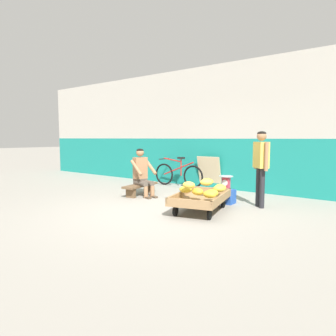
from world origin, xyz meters
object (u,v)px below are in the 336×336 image
at_px(low_bench, 140,187).
at_px(shopping_bag, 213,200).
at_px(vendor_seated, 142,172).
at_px(bicycle_near_left, 178,174).
at_px(customer_adult, 261,160).
at_px(weighing_scale, 226,182).
at_px(sign_board, 209,172).
at_px(plastic_crate, 226,196).
at_px(banana_cart, 201,199).

height_order(low_bench, shopping_bag, low_bench).
relative_size(vendor_seated, bicycle_near_left, 0.69).
bearing_deg(bicycle_near_left, customer_adult, -22.04).
relative_size(vendor_seated, weighing_scale, 3.80).
distance_m(bicycle_near_left, sign_board, 0.91).
distance_m(weighing_scale, bicycle_near_left, 2.50).
relative_size(plastic_crate, customer_adult, 0.24).
relative_size(low_bench, vendor_seated, 0.99).
bearing_deg(banana_cart, vendor_seated, 165.18).
height_order(vendor_seated, plastic_crate, vendor_seated).
relative_size(vendor_seated, customer_adult, 0.75).
xyz_separation_m(weighing_scale, bicycle_near_left, (-2.16, 1.25, -0.10)).
relative_size(low_bench, customer_adult, 0.74).
relative_size(weighing_scale, bicycle_near_left, 0.18).
distance_m(plastic_crate, customer_adult, 1.08).
xyz_separation_m(low_bench, weighing_scale, (2.10, 0.42, 0.25)).
distance_m(banana_cart, shopping_bag, 0.64).
bearing_deg(bicycle_near_left, banana_cart, -46.08).
bearing_deg(bicycle_near_left, shopping_bag, -37.70).
distance_m(low_bench, plastic_crate, 2.14).
relative_size(plastic_crate, sign_board, 0.41).
bearing_deg(banana_cart, sign_board, 116.94).
bearing_deg(sign_board, vendor_seated, -108.61).
distance_m(banana_cart, plastic_crate, 0.97).
xyz_separation_m(low_bench, plastic_crate, (2.10, 0.42, -0.05)).
bearing_deg(shopping_bag, sign_board, 122.32).
height_order(low_bench, vendor_seated, vendor_seated).
bearing_deg(low_bench, bicycle_near_left, 92.27).
bearing_deg(low_bench, banana_cart, -14.88).
height_order(weighing_scale, customer_adult, customer_adult).
relative_size(weighing_scale, sign_board, 0.34).
xyz_separation_m(plastic_crate, customer_adult, (0.72, 0.08, 0.80)).
height_order(bicycle_near_left, customer_adult, customer_adult).
bearing_deg(customer_adult, low_bench, -169.96).
bearing_deg(shopping_bag, bicycle_near_left, 142.30).
distance_m(plastic_crate, bicycle_near_left, 2.51).
xyz_separation_m(vendor_seated, plastic_crate, (2.01, 0.44, -0.42)).
xyz_separation_m(vendor_seated, shopping_bag, (1.91, 0.10, -0.45)).
relative_size(bicycle_near_left, sign_board, 1.88).
distance_m(weighing_scale, customer_adult, 0.88).
bearing_deg(low_bench, shopping_bag, 2.24).
height_order(low_bench, bicycle_near_left, bicycle_near_left).
bearing_deg(customer_adult, shopping_bag, -153.06).
bearing_deg(sign_board, shopping_bag, -57.68).
relative_size(sign_board, customer_adult, 0.58).
xyz_separation_m(banana_cart, shopping_bag, (-0.08, 0.63, -0.12)).
bearing_deg(shopping_bag, weighing_scale, 72.36).
bearing_deg(banana_cart, shopping_bag, 97.15).
distance_m(plastic_crate, sign_board, 2.09).
height_order(bicycle_near_left, shopping_bag, bicycle_near_left).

